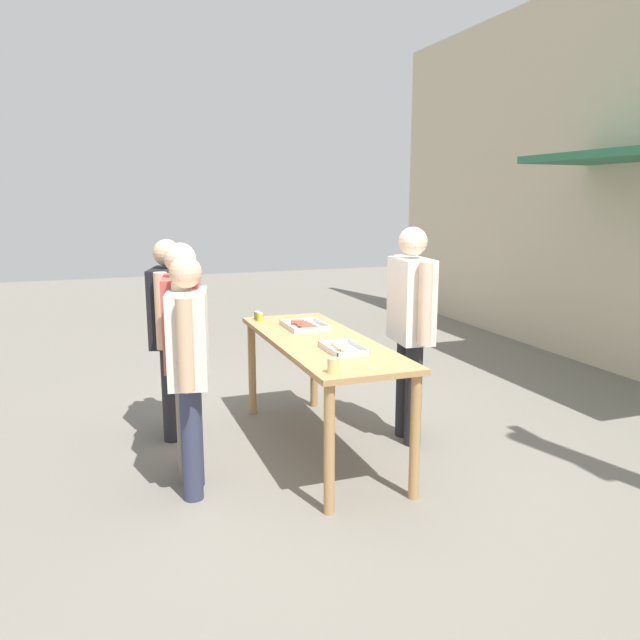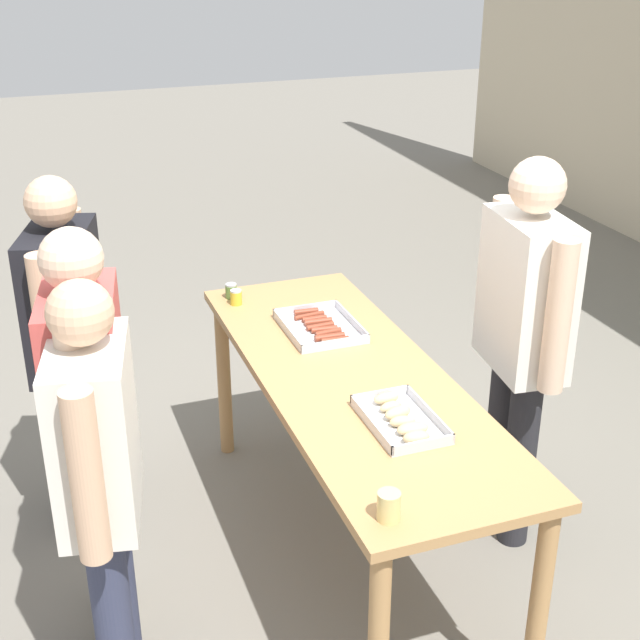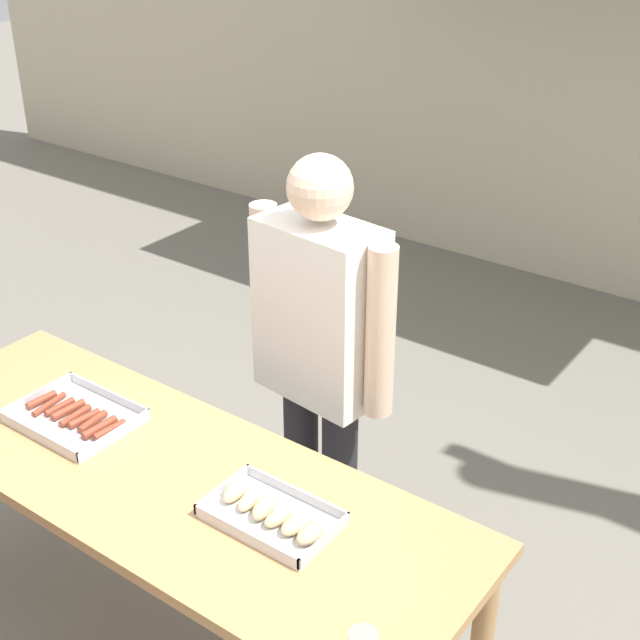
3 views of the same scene
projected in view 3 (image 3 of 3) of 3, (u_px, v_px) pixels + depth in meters
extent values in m
cube|color=tan|center=(163.00, 476.00, 2.83)|extent=(2.14, 0.74, 0.04)
cylinder|color=tan|center=(55.00, 438.00, 3.78)|extent=(0.07, 0.07, 0.87)
cube|color=silver|center=(75.00, 419.00, 3.06)|extent=(0.41, 0.32, 0.01)
cube|color=silver|center=(38.00, 435.00, 2.94)|extent=(0.41, 0.01, 0.03)
cube|color=silver|center=(109.00, 394.00, 3.16)|extent=(0.41, 0.01, 0.03)
cube|color=silver|center=(37.00, 395.00, 3.16)|extent=(0.01, 0.32, 0.03)
cube|color=silver|center=(115.00, 435.00, 2.95)|extent=(0.01, 0.32, 0.03)
cylinder|color=brown|center=(41.00, 400.00, 3.14)|extent=(0.04, 0.12, 0.03)
cylinder|color=brown|center=(49.00, 404.00, 3.12)|extent=(0.04, 0.15, 0.02)
cylinder|color=brown|center=(60.00, 407.00, 3.10)|extent=(0.03, 0.12, 0.03)
cylinder|color=brown|center=(68.00, 410.00, 3.08)|extent=(0.04, 0.13, 0.03)
cylinder|color=brown|center=(75.00, 416.00, 3.05)|extent=(0.03, 0.13, 0.03)
cylinder|color=brown|center=(84.00, 419.00, 3.04)|extent=(0.04, 0.12, 0.03)
cylinder|color=brown|center=(93.00, 422.00, 3.02)|extent=(0.04, 0.12, 0.03)
cylinder|color=brown|center=(100.00, 428.00, 2.99)|extent=(0.04, 0.14, 0.03)
cylinder|color=brown|center=(110.00, 430.00, 2.97)|extent=(0.04, 0.13, 0.03)
cube|color=silver|center=(272.00, 519.00, 2.61)|extent=(0.39, 0.24, 0.01)
cube|color=silver|center=(245.00, 536.00, 2.51)|extent=(0.39, 0.01, 0.03)
cube|color=silver|center=(296.00, 492.00, 2.68)|extent=(0.39, 0.01, 0.03)
cube|color=silver|center=(223.00, 489.00, 2.70)|extent=(0.01, 0.24, 0.03)
cube|color=silver|center=(324.00, 540.00, 2.50)|extent=(0.01, 0.24, 0.03)
ellipsoid|color=#D6B77F|center=(235.00, 492.00, 2.68)|extent=(0.06, 0.11, 0.04)
ellipsoid|color=#D6B77F|center=(248.00, 501.00, 2.64)|extent=(0.06, 0.10, 0.04)
ellipsoid|color=#D6B77F|center=(264.00, 507.00, 2.61)|extent=(0.08, 0.12, 0.05)
ellipsoid|color=#D6B77F|center=(278.00, 518.00, 2.58)|extent=(0.07, 0.10, 0.04)
ellipsoid|color=#D6B77F|center=(297.00, 523.00, 2.56)|extent=(0.07, 0.12, 0.04)
ellipsoid|color=#D6B77F|center=(310.00, 534.00, 2.51)|extent=(0.07, 0.10, 0.05)
cylinder|color=#232328|center=(301.00, 469.00, 3.61)|extent=(0.14, 0.14, 0.85)
cylinder|color=#232328|center=(339.00, 491.00, 3.49)|extent=(0.14, 0.14, 0.85)
cube|color=silver|center=(320.00, 311.00, 3.19)|extent=(0.48, 0.30, 0.67)
sphere|color=beige|center=(320.00, 187.00, 2.97)|extent=(0.23, 0.23, 0.23)
cylinder|color=beige|center=(266.00, 284.00, 3.35)|extent=(0.10, 0.10, 0.64)
cylinder|color=beige|center=(381.00, 333.00, 3.01)|extent=(0.10, 0.10, 0.64)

